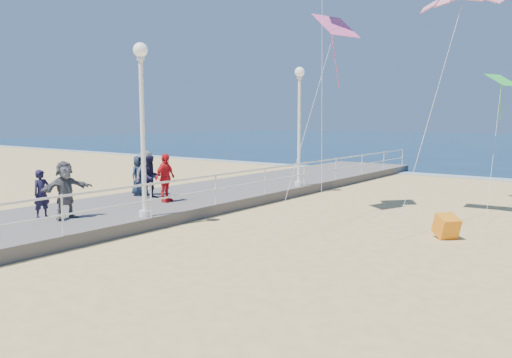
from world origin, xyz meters
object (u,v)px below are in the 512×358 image
Objects in this scene: spectator_0 at (42,194)px; spectator_3 at (165,178)px; lamp_post_mid at (142,112)px; spectator_4 at (139,175)px; lamp_post_far at (299,114)px; spectator_7 at (151,177)px; box_kite at (446,228)px; spectator_5 at (65,190)px; spectator_2 at (146,173)px.

spectator_3 reaches higher than spectator_0.
lamp_post_mid is 3.32× the size of spectator_4.
lamp_post_mid is at bearing -90.00° from lamp_post_far.
box_kite is at bearing -62.66° from spectator_7.
spectator_5 is at bearing -149.69° from spectator_7.
lamp_post_mid is at bearing -140.29° from spectator_2.
spectator_4 is at bearing -119.58° from lamp_post_far.
box_kite is at bearing -53.37° from spectator_5.
lamp_post_far is at bearing 102.04° from box_kite.
lamp_post_far is 11.56m from spectator_0.
spectator_0 is at bearing 164.23° from box_kite.
spectator_3 reaches higher than spectator_2.
spectator_3 reaches higher than box_kite.
lamp_post_mid is at bearing -51.50° from spectator_0.
spectator_2 is 11.35m from box_kite.
spectator_7 is (0.64, -0.29, -0.07)m from spectator_2.
lamp_post_mid and lamp_post_far have the same top height.
lamp_post_mid reaches higher than spectator_4.
spectator_5 is at bearing 167.58° from spectator_3.
spectator_7 is (0.89, -0.15, 0.02)m from spectator_4.
spectator_5 is at bearing -169.62° from spectator_2.
box_kite is at bearing -91.23° from spectator_2.
spectator_0 is 0.91× the size of spectator_7.
lamp_post_mid is 4.44m from spectator_7.
spectator_2 reaches higher than spectator_0.
box_kite is at bearing -60.12° from spectator_0.
lamp_post_far is 9.75m from box_kite.
spectator_2 is at bearing 82.88° from spectator_7.
spectator_4 is 0.90× the size of spectator_5.
lamp_post_far is at bearing -33.83° from spectator_4.
spectator_2 is at bearing 23.74° from spectator_5.
spectator_2 is at bearing 138.65° from lamp_post_mid.
spectator_4 is (-3.54, 2.75, -2.46)m from lamp_post_mid.
spectator_3 reaches higher than spectator_7.
lamp_post_mid reaches higher than spectator_7.
spectator_0 is 0.93× the size of spectator_4.
spectator_2 reaches higher than spectator_5.
spectator_4 is (-0.26, -0.14, -0.09)m from spectator_2.
lamp_post_mid reaches higher than spectator_5.
spectator_2 is 1.00× the size of spectator_5.
lamp_post_far is 3.23× the size of spectator_7.
lamp_post_far is 11.04m from spectator_5.
spectator_0 is at bearing -102.09° from lamp_post_far.
spectator_3 is 1.01× the size of spectator_5.
spectator_5 is at bearing 164.35° from box_kite.
box_kite is (7.92, -4.59, -3.36)m from lamp_post_far.
spectator_5 reaches higher than spectator_7.
spectator_2 reaches higher than spectator_7.
spectator_0 is 4.65m from spectator_7.
lamp_post_far is 7.59m from spectator_4.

